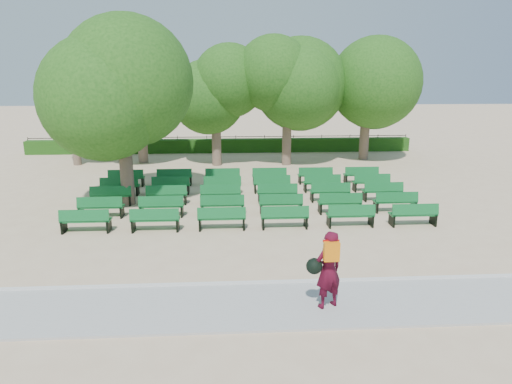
{
  "coord_description": "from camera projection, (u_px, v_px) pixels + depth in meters",
  "views": [
    {
      "loc": [
        0.49,
        -17.0,
        5.33
      ],
      "look_at": [
        1.46,
        -1.0,
        1.1
      ],
      "focal_mm": 32.0,
      "sensor_mm": 36.0,
      "label": 1
    }
  ],
  "objects": [
    {
      "name": "ground",
      "position": [
        217.0,
        213.0,
        17.74
      ],
      "size": [
        120.0,
        120.0,
        0.0
      ],
      "primitive_type": "plane",
      "color": "#CDAE88"
    },
    {
      "name": "paving",
      "position": [
        210.0,
        307.0,
        10.59
      ],
      "size": [
        30.0,
        2.2,
        0.06
      ],
      "primitive_type": "cube",
      "color": "#A9A9A5",
      "rests_on": "ground"
    },
    {
      "name": "curb",
      "position": [
        212.0,
        284.0,
        11.7
      ],
      "size": [
        30.0,
        0.12,
        0.1
      ],
      "primitive_type": "cube",
      "color": "silver",
      "rests_on": "ground"
    },
    {
      "name": "hedge",
      "position": [
        221.0,
        146.0,
        31.14
      ],
      "size": [
        26.0,
        0.7,
        0.9
      ],
      "primitive_type": "cube",
      "color": "#1F4E14",
      "rests_on": "ground"
    },
    {
      "name": "fence",
      "position": [
        222.0,
        151.0,
        31.64
      ],
      "size": [
        26.0,
        0.1,
        1.02
      ],
      "primitive_type": null,
      "color": "black",
      "rests_on": "ground"
    },
    {
      "name": "tree_line",
      "position": [
        221.0,
        164.0,
        27.39
      ],
      "size": [
        21.8,
        6.8,
        7.04
      ],
      "primitive_type": null,
      "color": "#285C18",
      "rests_on": "ground"
    },
    {
      "name": "bench_array",
      "position": [
        249.0,
        201.0,
        19.16
      ],
      "size": [
        1.69,
        0.59,
        1.05
      ],
      "rotation": [
        0.0,
        0.0,
        -0.04
      ],
      "color": "#116129",
      "rests_on": "ground"
    },
    {
      "name": "tree_among",
      "position": [
        121.0,
        92.0,
        17.82
      ],
      "size": [
        5.05,
        5.05,
        6.87
      ],
      "color": "brown",
      "rests_on": "ground"
    },
    {
      "name": "person",
      "position": [
        327.0,
        269.0,
        10.33
      ],
      "size": [
        0.93,
        0.68,
        1.84
      ],
      "rotation": [
        0.0,
        0.0,
        3.56
      ],
      "color": "#45091B",
      "rests_on": "ground"
    }
  ]
}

